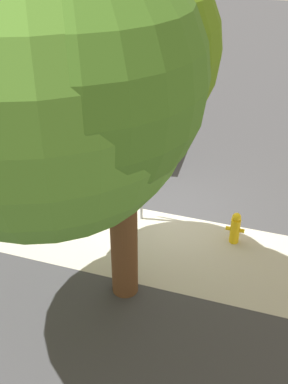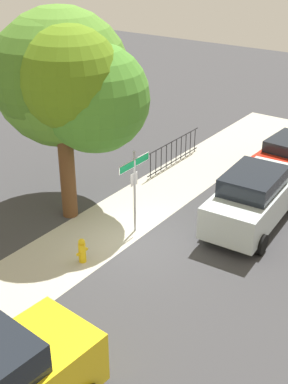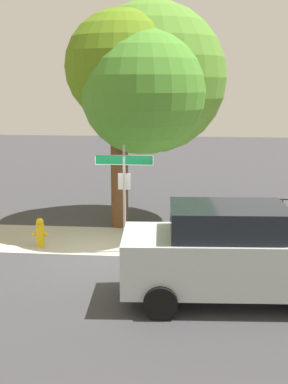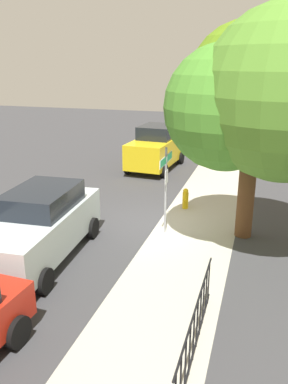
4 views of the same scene
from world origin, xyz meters
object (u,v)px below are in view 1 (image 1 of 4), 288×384
at_px(street_sign, 141,149).
at_px(car_silver, 87,123).
at_px(shade_tree, 70,76).
at_px(fire_hydrant, 235,228).

bearing_deg(street_sign, car_silver, -47.03).
xyz_separation_m(shade_tree, car_silver, (2.51, -5.66, -3.47)).
distance_m(street_sign, car_silver, 4.01).
bearing_deg(street_sign, shade_tree, 86.90).
bearing_deg(street_sign, fire_hydrant, 175.06).
bearing_deg(car_silver, fire_hydrant, 144.77).
distance_m(shade_tree, car_silver, 7.10).
bearing_deg(shade_tree, car_silver, -66.11).
relative_size(street_sign, car_silver, 0.58).
relative_size(shade_tree, car_silver, 1.40).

